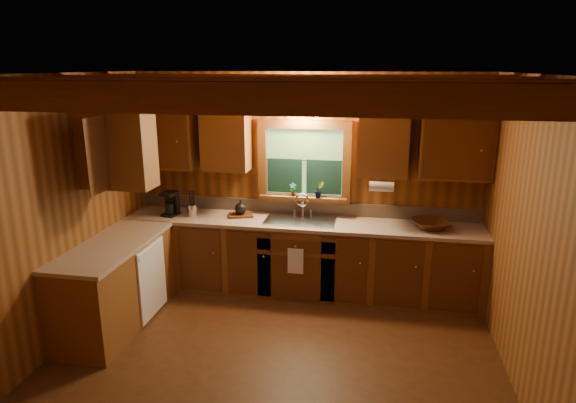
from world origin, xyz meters
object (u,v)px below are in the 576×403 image
Objects in this scene: cutting_board at (241,215)px; wicker_basket at (431,224)px; sink at (300,224)px; coffee_maker at (171,203)px.

wicker_basket reaches higher than cutting_board.
sink is at bearing 178.74° from wicker_basket.
wicker_basket is (3.07, 0.02, -0.10)m from coffee_maker.
sink is 1.60m from coffee_maker.
cutting_board is 0.73× the size of wicker_basket.
sink is 0.74m from cutting_board.
coffee_maker reaches higher than wicker_basket.
sink is at bearing 12.95° from coffee_maker.
cutting_board is at bearing 177.23° from sink.
coffee_maker is at bearing 167.01° from cutting_board.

